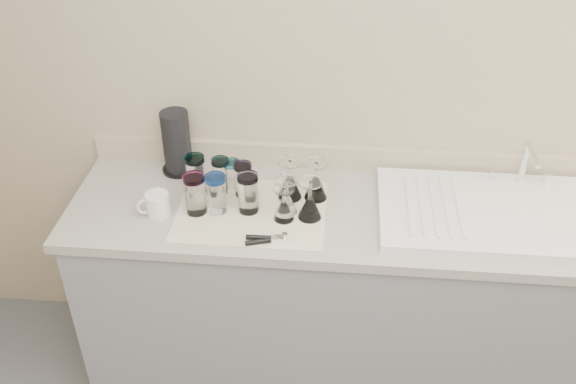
# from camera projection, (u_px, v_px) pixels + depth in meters

# --- Properties ---
(room_envelope) EXTENTS (3.54, 3.50, 2.52)m
(room_envelope) POSITION_uv_depth(u_px,v_px,m) (342.00, 318.00, 1.05)
(room_envelope) COLOR #57575C
(room_envelope) RESTS_ON ground
(counter_unit) EXTENTS (2.06, 0.62, 0.90)m
(counter_unit) POSITION_uv_depth(u_px,v_px,m) (336.00, 296.00, 2.66)
(counter_unit) COLOR slate
(counter_unit) RESTS_ON ground
(sink_unit) EXTENTS (0.82, 0.50, 0.22)m
(sink_unit) POSITION_uv_depth(u_px,v_px,m) (491.00, 212.00, 2.36)
(sink_unit) COLOR white
(sink_unit) RESTS_ON counter_unit
(dish_towel) EXTENTS (0.55, 0.42, 0.01)m
(dish_towel) POSITION_uv_depth(u_px,v_px,m) (252.00, 212.00, 2.39)
(dish_towel) COLOR white
(dish_towel) RESTS_ON counter_unit
(tumbler_teal) EXTENTS (0.08, 0.08, 0.15)m
(tumbler_teal) POSITION_uv_depth(u_px,v_px,m) (196.00, 174.00, 2.45)
(tumbler_teal) COLOR white
(tumbler_teal) RESTS_ON dish_towel
(tumbler_cyan) EXTENTS (0.07, 0.07, 0.14)m
(tumbler_cyan) POSITION_uv_depth(u_px,v_px,m) (221.00, 174.00, 2.46)
(tumbler_cyan) COLOR white
(tumbler_cyan) RESTS_ON dish_towel
(tumbler_purple) EXTENTS (0.07, 0.07, 0.14)m
(tumbler_purple) POSITION_uv_depth(u_px,v_px,m) (243.00, 179.00, 2.43)
(tumbler_purple) COLOR white
(tumbler_purple) RESTS_ON dish_towel
(tumbler_magenta) EXTENTS (0.08, 0.08, 0.16)m
(tumbler_magenta) POSITION_uv_depth(u_px,v_px,m) (195.00, 194.00, 2.34)
(tumbler_magenta) COLOR white
(tumbler_magenta) RESTS_ON dish_towel
(tumbler_blue) EXTENTS (0.08, 0.08, 0.15)m
(tumbler_blue) POSITION_uv_depth(u_px,v_px,m) (216.00, 193.00, 2.34)
(tumbler_blue) COLOR white
(tumbler_blue) RESTS_ON dish_towel
(tumbler_lavender) EXTENTS (0.08, 0.08, 0.16)m
(tumbler_lavender) POSITION_uv_depth(u_px,v_px,m) (248.00, 193.00, 2.34)
(tumbler_lavender) COLOR white
(tumbler_lavender) RESTS_ON dish_towel
(tumbler_extra) EXTENTS (0.07, 0.07, 0.13)m
(tumbler_extra) POSITION_uv_depth(u_px,v_px,m) (232.00, 176.00, 2.46)
(tumbler_extra) COLOR white
(tumbler_extra) RESTS_ON dish_towel
(goblet_back_left) EXTENTS (0.09, 0.09, 0.16)m
(goblet_back_left) POSITION_uv_depth(u_px,v_px,m) (290.00, 185.00, 2.43)
(goblet_back_left) COLOR white
(goblet_back_left) RESTS_ON dish_towel
(goblet_back_right) EXTENTS (0.09, 0.09, 0.16)m
(goblet_back_right) POSITION_uv_depth(u_px,v_px,m) (316.00, 186.00, 2.43)
(goblet_back_right) COLOR white
(goblet_back_right) RESTS_ON dish_towel
(goblet_front_left) EXTENTS (0.08, 0.08, 0.13)m
(goblet_front_left) POSITION_uv_depth(u_px,v_px,m) (284.00, 208.00, 2.32)
(goblet_front_left) COLOR white
(goblet_front_left) RESTS_ON dish_towel
(goblet_front_right) EXTENTS (0.09, 0.09, 0.16)m
(goblet_front_right) POSITION_uv_depth(u_px,v_px,m) (310.00, 205.00, 2.33)
(goblet_front_right) COLOR white
(goblet_front_right) RESTS_ON dish_towel
(goblet_extra) EXTENTS (0.08, 0.08, 0.14)m
(goblet_extra) POSITION_uv_depth(u_px,v_px,m) (287.00, 201.00, 2.35)
(goblet_extra) COLOR white
(goblet_extra) RESTS_ON dish_towel
(can_opener) EXTENTS (0.15, 0.06, 0.02)m
(can_opener) POSITION_uv_depth(u_px,v_px,m) (266.00, 239.00, 2.23)
(can_opener) COLOR silver
(can_opener) RESTS_ON dish_towel
(white_mug) EXTENTS (0.13, 0.12, 0.09)m
(white_mug) POSITION_uv_depth(u_px,v_px,m) (157.00, 204.00, 2.35)
(white_mug) COLOR white
(white_mug) RESTS_ON counter_unit
(paper_towel_roll) EXTENTS (0.14, 0.14, 0.26)m
(paper_towel_roll) POSITION_uv_depth(u_px,v_px,m) (177.00, 143.00, 2.56)
(paper_towel_roll) COLOR black
(paper_towel_roll) RESTS_ON counter_unit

